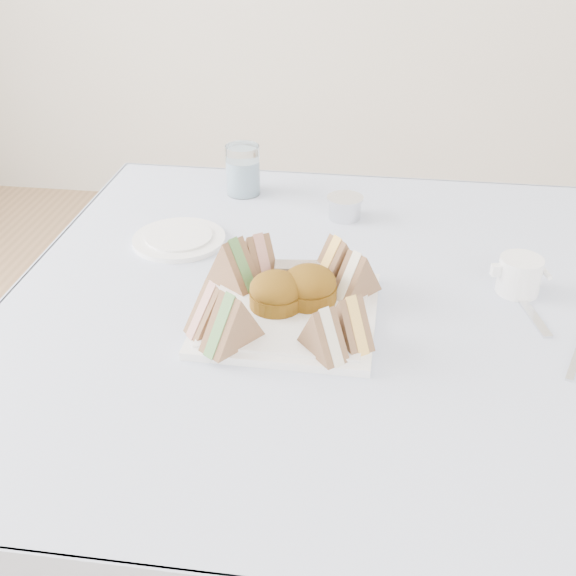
# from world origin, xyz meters

# --- Properties ---
(table) EXTENTS (0.90, 0.90, 0.74)m
(table) POSITION_xyz_m (0.00, 0.00, 0.37)
(table) COLOR brown
(table) RESTS_ON floor
(tablecloth) EXTENTS (1.02, 1.02, 0.01)m
(tablecloth) POSITION_xyz_m (0.00, 0.00, 0.74)
(tablecloth) COLOR silver
(tablecloth) RESTS_ON table
(serving_plate) EXTENTS (0.26, 0.26, 0.01)m
(serving_plate) POSITION_xyz_m (-0.07, -0.06, 0.75)
(serving_plate) COLOR white
(serving_plate) RESTS_ON tablecloth
(sandwich_fl_a) EXTENTS (0.09, 0.08, 0.07)m
(sandwich_fl_a) POSITION_xyz_m (-0.16, -0.12, 0.79)
(sandwich_fl_a) COLOR brown
(sandwich_fl_a) RESTS_ON serving_plate
(sandwich_fl_b) EXTENTS (0.09, 0.10, 0.08)m
(sandwich_fl_b) POSITION_xyz_m (-0.13, -0.15, 0.80)
(sandwich_fl_b) COLOR brown
(sandwich_fl_b) RESTS_ON serving_plate
(sandwich_fr_a) EXTENTS (0.08, 0.09, 0.07)m
(sandwich_fr_a) POSITION_xyz_m (0.03, -0.12, 0.79)
(sandwich_fr_a) COLOR brown
(sandwich_fr_a) RESTS_ON serving_plate
(sandwich_fr_b) EXTENTS (0.08, 0.08, 0.07)m
(sandwich_fr_b) POSITION_xyz_m (-0.01, -0.15, 0.79)
(sandwich_fr_b) COLOR brown
(sandwich_fr_b) RESTS_ON serving_plate
(sandwich_bl_a) EXTENTS (0.10, 0.09, 0.08)m
(sandwich_bl_a) POSITION_xyz_m (-0.16, 0.01, 0.80)
(sandwich_bl_a) COLOR brown
(sandwich_bl_a) RESTS_ON serving_plate
(sandwich_bl_b) EXTENTS (0.08, 0.09, 0.07)m
(sandwich_bl_b) POSITION_xyz_m (-0.13, 0.04, 0.79)
(sandwich_bl_b) COLOR brown
(sandwich_bl_b) RESTS_ON serving_plate
(sandwich_br_a) EXTENTS (0.08, 0.09, 0.07)m
(sandwich_br_a) POSITION_xyz_m (0.03, 0.00, 0.79)
(sandwich_br_a) COLOR brown
(sandwich_br_a) RESTS_ON serving_plate
(sandwich_br_b) EXTENTS (0.09, 0.09, 0.08)m
(sandwich_br_b) POSITION_xyz_m (-0.00, 0.04, 0.80)
(sandwich_br_b) COLOR brown
(sandwich_br_b) RESTS_ON serving_plate
(scone_left) EXTENTS (0.09, 0.09, 0.05)m
(scone_left) POSITION_xyz_m (-0.08, -0.05, 0.78)
(scone_left) COLOR brown
(scone_left) RESTS_ON serving_plate
(scone_right) EXTENTS (0.10, 0.10, 0.05)m
(scone_right) POSITION_xyz_m (-0.04, -0.03, 0.79)
(scone_right) COLOR brown
(scone_right) RESTS_ON serving_plate
(pastry_slice) EXTENTS (0.08, 0.04, 0.03)m
(pastry_slice) POSITION_xyz_m (-0.06, 0.02, 0.78)
(pastry_slice) COLOR #D7BA85
(pastry_slice) RESTS_ON serving_plate
(side_plate) EXTENTS (0.21, 0.21, 0.01)m
(side_plate) POSITION_xyz_m (-0.29, 0.16, 0.75)
(side_plate) COLOR white
(side_plate) RESTS_ON tablecloth
(water_glass) EXTENTS (0.07, 0.07, 0.10)m
(water_glass) POSITION_xyz_m (-0.22, 0.38, 0.80)
(water_glass) COLOR white
(water_glass) RESTS_ON tablecloth
(tea_strainer) EXTENTS (0.08, 0.08, 0.04)m
(tea_strainer) POSITION_xyz_m (-0.01, 0.30, 0.77)
(tea_strainer) COLOR silver
(tea_strainer) RESTS_ON tablecloth
(knife) EXTENTS (0.06, 0.18, 0.00)m
(knife) POSITION_xyz_m (0.29, 0.03, 0.75)
(knife) COLOR silver
(knife) RESTS_ON tablecloth
(creamer_jug) EXTENTS (0.08, 0.08, 0.06)m
(creamer_jug) POSITION_xyz_m (0.28, 0.06, 0.78)
(creamer_jug) COLOR white
(creamer_jug) RESTS_ON tablecloth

